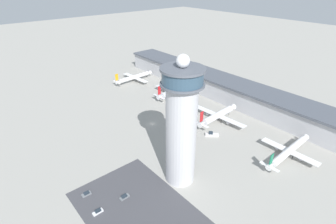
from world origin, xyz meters
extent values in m
plane|color=#9E9B93|center=(0.00, 0.00, 0.00)|extent=(1000.00, 1000.00, 0.00)
cube|color=#B2B2B7|center=(0.00, 70.00, 7.29)|extent=(214.18, 22.00, 14.57)
cube|color=#4C515B|center=(0.00, 70.00, 15.37)|extent=(214.18, 25.00, 1.60)
cylinder|color=#BCBCC1|center=(50.61, -21.14, 24.57)|extent=(13.81, 13.81, 49.14)
cylinder|color=#565B66|center=(50.61, -21.14, 49.54)|extent=(18.53, 18.53, 0.80)
cylinder|color=#334C60|center=(50.61, -21.14, 52.70)|extent=(17.05, 17.05, 5.53)
cylinder|color=#565B66|center=(50.61, -21.14, 55.97)|extent=(18.53, 18.53, 1.00)
sphere|color=white|center=(50.61, -21.14, 59.21)|extent=(5.48, 5.48, 5.48)
cube|color=#424247|center=(56.79, -48.48, 0.00)|extent=(64.00, 40.00, 0.01)
cylinder|color=white|center=(-72.81, 35.06, 4.31)|extent=(5.54, 32.14, 3.63)
cone|color=white|center=(-73.86, 52.66, 4.31)|extent=(3.82, 3.48, 3.63)
cone|color=white|center=(-71.72, 16.92, 4.31)|extent=(3.52, 4.55, 3.27)
cube|color=white|center=(-72.84, 35.70, 3.67)|extent=(32.01, 6.29, 0.44)
cylinder|color=#A8A8B2|center=(-79.57, 36.30, 2.57)|extent=(2.23, 4.11, 2.00)
cylinder|color=#A8A8B2|center=(-66.24, 37.10, 2.57)|extent=(2.23, 4.11, 2.00)
cube|color=orange|center=(-71.67, 16.05, 9.03)|extent=(0.47, 2.81, 5.81)
cube|color=white|center=(-71.64, 15.65, 4.67)|extent=(10.27, 2.60, 0.24)
cylinder|color=black|center=(-73.69, 49.83, 1.25)|extent=(0.28, 0.28, 2.49)
cylinder|color=black|center=(-70.26, 35.05, 1.25)|extent=(0.28, 0.28, 2.49)
cylinder|color=black|center=(-75.34, 34.75, 1.25)|extent=(0.28, 0.28, 2.49)
cylinder|color=silver|center=(-23.35, 39.71, 4.70)|extent=(5.47, 23.29, 4.27)
cone|color=silver|center=(-24.05, 53.17, 4.70)|extent=(4.47, 4.06, 4.27)
cone|color=silver|center=(-22.62, 25.62, 4.70)|extent=(4.11, 5.32, 3.84)
cube|color=silver|center=(-23.38, 40.17, 3.96)|extent=(40.95, 6.51, 0.44)
cylinder|color=#A8A8B2|center=(-31.98, 40.73, 2.66)|extent=(2.59, 4.81, 2.35)
cylinder|color=#A8A8B2|center=(-14.88, 41.62, 2.66)|extent=(2.59, 4.81, 2.35)
cube|color=red|center=(-22.56, 24.59, 10.26)|extent=(0.45, 2.81, 6.83)
cube|color=silver|center=(-22.54, 24.19, 5.13)|extent=(12.05, 2.62, 0.24)
cylinder|color=black|center=(-23.89, 50.05, 1.28)|extent=(0.28, 0.28, 2.57)
cylinder|color=black|center=(-20.35, 39.53, 1.28)|extent=(0.28, 0.28, 2.57)
cylinder|color=black|center=(-26.32, 39.22, 1.28)|extent=(0.28, 0.28, 2.57)
cylinder|color=white|center=(26.10, 36.43, 4.80)|extent=(5.92, 28.65, 4.31)
cone|color=white|center=(25.18, 52.57, 4.80)|extent=(4.52, 4.11, 4.31)
cone|color=white|center=(27.05, 19.64, 4.80)|extent=(4.16, 5.38, 3.88)
cube|color=white|center=(26.07, 37.00, 4.04)|extent=(41.08, 6.72, 0.44)
cylinder|color=#A8A8B2|center=(17.44, 37.51, 2.74)|extent=(2.63, 4.86, 2.37)
cylinder|color=#A8A8B2|center=(34.58, 38.48, 2.74)|extent=(2.63, 4.86, 2.37)
cube|color=red|center=(27.11, 18.61, 10.40)|extent=(0.46, 2.81, 6.89)
cube|color=white|center=(27.14, 18.21, 5.23)|extent=(12.15, 2.68, 0.24)
cylinder|color=black|center=(25.36, 49.43, 1.32)|extent=(0.28, 0.28, 2.64)
cylinder|color=black|center=(29.12, 36.37, 1.32)|extent=(0.28, 0.28, 2.64)
cylinder|color=black|center=(23.10, 36.03, 1.32)|extent=(0.28, 0.28, 2.64)
cylinder|color=white|center=(76.83, 35.03, 4.36)|extent=(4.31, 34.26, 3.63)
cone|color=white|center=(76.46, 53.76, 4.36)|extent=(3.69, 3.34, 3.63)
cone|color=white|center=(77.21, 15.76, 4.36)|extent=(3.35, 4.42, 3.27)
cube|color=white|center=(76.82, 35.71, 3.73)|extent=(31.80, 5.03, 0.44)
cylinder|color=#A8A8B2|center=(70.13, 36.58, 2.63)|extent=(2.07, 4.03, 2.00)
cylinder|color=#A8A8B2|center=(83.46, 36.84, 2.63)|extent=(2.07, 4.03, 2.00)
cube|color=#14704C|center=(77.23, 14.89, 9.08)|extent=(0.36, 2.81, 5.81)
cube|color=white|center=(77.24, 14.49, 4.72)|extent=(10.20, 2.20, 0.24)
cylinder|color=black|center=(76.51, 50.92, 1.27)|extent=(0.28, 0.28, 2.55)
cylinder|color=black|center=(79.37, 34.96, 1.27)|extent=(0.28, 0.28, 2.55)
cylinder|color=black|center=(74.29, 34.86, 1.27)|extent=(0.28, 0.28, 2.55)
cube|color=black|center=(26.23, 5.53, 0.06)|extent=(6.67, 2.95, 0.12)
cube|color=gold|center=(26.23, 5.53, 0.73)|extent=(7.90, 3.19, 1.46)
cube|color=#232D38|center=(26.99, 5.62, 2.06)|extent=(2.53, 2.26, 1.20)
cube|color=black|center=(35.70, 19.59, 0.06)|extent=(6.34, 6.44, 0.12)
cube|color=silver|center=(35.70, 19.59, 0.78)|extent=(7.31, 7.44, 1.56)
cube|color=#232D38|center=(35.14, 19.01, 2.20)|extent=(3.17, 3.18, 1.28)
cube|color=black|center=(44.11, -61.99, 0.06)|extent=(1.69, 3.84, 0.12)
cube|color=silver|center=(44.11, -61.99, 0.42)|extent=(1.76, 4.57, 0.84)
cube|color=#232D38|center=(44.10, -61.87, 1.19)|extent=(1.55, 2.52, 0.69)
cube|color=black|center=(31.52, -61.25, 0.06)|extent=(1.94, 3.69, 0.12)
cube|color=slate|center=(31.52, -61.25, 0.41)|extent=(2.04, 4.39, 0.82)
cube|color=#232D38|center=(31.52, -61.14, 1.16)|extent=(1.75, 2.43, 0.67)
cube|color=black|center=(44.24, -48.98, 0.06)|extent=(1.89, 3.86, 0.12)
cube|color=slate|center=(44.24, -48.98, 0.41)|extent=(1.98, 4.59, 0.82)
cube|color=#232D38|center=(44.24, -49.10, 1.16)|extent=(1.70, 2.54, 0.67)
camera|label=1|loc=(122.32, -89.56, 89.18)|focal=28.00mm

